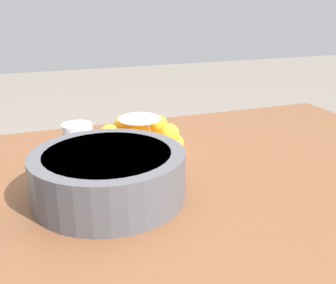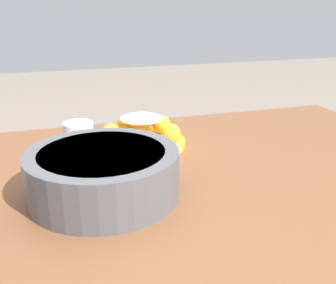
{
  "view_description": "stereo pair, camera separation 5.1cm",
  "coord_description": "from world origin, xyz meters",
  "px_view_note": "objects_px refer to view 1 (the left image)",
  "views": [
    {
      "loc": [
        0.37,
        0.77,
        1.09
      ],
      "look_at": [
        0.04,
        -0.1,
        0.76
      ],
      "focal_mm": 42.0,
      "sensor_mm": 36.0,
      "label": 1
    },
    {
      "loc": [
        0.32,
        0.79,
        1.09
      ],
      "look_at": [
        0.04,
        -0.1,
        0.76
      ],
      "focal_mm": 42.0,
      "sensor_mm": 36.0,
      "label": 2
    }
  ],
  "objects_px": {
    "cake_plate": "(140,135)",
    "serving_bowl": "(108,173)",
    "cup_near": "(78,142)",
    "dining_table": "(199,205)"
  },
  "relations": [
    {
      "from": "dining_table",
      "to": "cake_plate",
      "type": "xyz_separation_m",
      "value": [
        0.09,
        -0.2,
        0.13
      ]
    },
    {
      "from": "cake_plate",
      "to": "serving_bowl",
      "type": "distance_m",
      "value": 0.3
    },
    {
      "from": "dining_table",
      "to": "cake_plate",
      "type": "bearing_deg",
      "value": -66.01
    },
    {
      "from": "cake_plate",
      "to": "serving_bowl",
      "type": "relative_size",
      "value": 0.78
    },
    {
      "from": "serving_bowl",
      "to": "cup_near",
      "type": "distance_m",
      "value": 0.22
    },
    {
      "from": "cake_plate",
      "to": "serving_bowl",
      "type": "xyz_separation_m",
      "value": [
        0.14,
        0.26,
        0.02
      ]
    },
    {
      "from": "dining_table",
      "to": "cup_near",
      "type": "relative_size",
      "value": 14.19
    },
    {
      "from": "cake_plate",
      "to": "serving_bowl",
      "type": "height_order",
      "value": "serving_bowl"
    },
    {
      "from": "cup_near",
      "to": "cake_plate",
      "type": "bearing_deg",
      "value": -167.28
    },
    {
      "from": "dining_table",
      "to": "cake_plate",
      "type": "distance_m",
      "value": 0.25
    }
  ]
}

